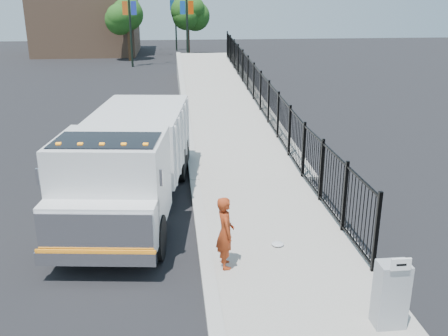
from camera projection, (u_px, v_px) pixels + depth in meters
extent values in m
plane|color=black|center=(203.00, 241.00, 12.37)|extent=(120.00, 120.00, 0.00)
cube|color=#9E998E|center=(299.00, 277.00, 10.67)|extent=(3.55, 12.00, 0.12)
cube|color=#ADAAA3|center=(209.00, 282.00, 10.47)|extent=(0.30, 12.00, 0.16)
cube|color=#9E998E|center=(222.00, 106.00, 27.62)|extent=(3.95, 24.06, 3.19)
cube|color=black|center=(260.00, 104.00, 23.71)|extent=(0.10, 28.00, 1.80)
cube|color=black|center=(134.00, 185.00, 14.40)|extent=(1.95, 7.26, 0.23)
cube|color=silver|center=(112.00, 181.00, 11.76)|extent=(2.75, 2.62, 2.11)
cube|color=silver|center=(100.00, 225.00, 10.69)|extent=(2.55, 1.05, 1.06)
cube|color=silver|center=(95.00, 233.00, 10.32)|extent=(2.42, 0.39, 0.90)
cube|color=silver|center=(96.00, 258.00, 10.41)|extent=(2.54, 0.51, 0.30)
cube|color=orange|center=(96.00, 251.00, 10.36)|extent=(2.52, 0.37, 0.06)
cube|color=black|center=(108.00, 159.00, 11.30)|extent=(2.48, 1.65, 0.90)
cube|color=silver|center=(141.00, 137.00, 15.35)|extent=(3.07, 4.72, 1.80)
cube|color=silver|center=(38.00, 177.00, 10.63)|extent=(0.07, 0.07, 0.37)
cube|color=silver|center=(161.00, 178.00, 10.58)|extent=(0.07, 0.07, 0.37)
cube|color=orange|center=(58.00, 144.00, 10.83)|extent=(0.12, 0.10, 0.06)
cube|color=orange|center=(80.00, 144.00, 10.82)|extent=(0.12, 0.10, 0.06)
cube|color=orange|center=(102.00, 144.00, 10.81)|extent=(0.12, 0.10, 0.06)
cube|color=orange|center=(124.00, 145.00, 10.80)|extent=(0.12, 0.10, 0.06)
cube|color=orange|center=(146.00, 145.00, 10.79)|extent=(0.12, 0.10, 0.06)
cylinder|color=black|center=(60.00, 237.00, 11.45)|extent=(0.47, 1.09, 1.06)
cylinder|color=black|center=(157.00, 238.00, 11.40)|extent=(0.47, 1.09, 1.06)
cylinder|color=black|center=(112.00, 165.00, 16.33)|extent=(0.47, 1.09, 1.06)
cylinder|color=black|center=(180.00, 165.00, 16.29)|extent=(0.47, 1.09, 1.06)
cylinder|color=black|center=(120.00, 154.00, 17.43)|extent=(0.47, 1.09, 1.06)
cylinder|color=black|center=(183.00, 154.00, 17.39)|extent=(0.47, 1.09, 1.06)
imported|color=#973213|center=(225.00, 232.00, 10.74)|extent=(0.44, 0.63, 1.63)
cube|color=gray|center=(391.00, 295.00, 8.85)|extent=(0.55, 0.40, 1.25)
cube|color=white|center=(401.00, 264.00, 8.40)|extent=(0.35, 0.04, 0.22)
ellipsoid|color=silver|center=(278.00, 244.00, 11.90)|extent=(0.30, 0.30, 0.08)
cylinder|color=black|center=(130.00, 18.00, 41.38)|extent=(0.18, 0.18, 8.00)
cube|color=#1D30A2|center=(134.00, 8.00, 41.15)|extent=(0.45, 0.04, 1.10)
cube|color=#C04D15|center=(125.00, 8.00, 41.08)|extent=(0.45, 0.04, 1.10)
cylinder|color=black|center=(187.00, 17.00, 42.91)|extent=(0.18, 0.18, 8.00)
cube|color=#CD3E04|center=(191.00, 8.00, 42.69)|extent=(0.45, 0.04, 1.10)
cube|color=#12459B|center=(183.00, 8.00, 42.62)|extent=(0.45, 0.04, 1.10)
cylinder|color=black|center=(126.00, 15.00, 48.70)|extent=(0.18, 0.18, 8.00)
cube|color=navy|center=(129.00, 6.00, 48.47)|extent=(0.45, 0.04, 1.10)
cube|color=red|center=(122.00, 6.00, 48.40)|extent=(0.45, 0.04, 1.10)
cylinder|color=black|center=(176.00, 13.00, 53.99)|extent=(0.18, 0.18, 8.00)
cube|color=#D64B25|center=(179.00, 5.00, 53.76)|extent=(0.45, 0.04, 1.10)
cube|color=navy|center=(172.00, 5.00, 53.69)|extent=(0.45, 0.04, 1.10)
cylinder|color=#382314|center=(130.00, 43.00, 46.09)|extent=(0.36, 0.36, 3.20)
sphere|color=#194714|center=(128.00, 16.00, 45.31)|extent=(3.00, 3.00, 3.00)
cylinder|color=#382314|center=(188.00, 39.00, 50.37)|extent=(0.36, 0.36, 3.20)
sphere|color=#194714|center=(187.00, 14.00, 49.58)|extent=(2.71, 2.71, 2.71)
cylinder|color=#382314|center=(131.00, 34.00, 57.11)|extent=(0.36, 0.36, 3.20)
sphere|color=#194714|center=(130.00, 12.00, 56.32)|extent=(2.58, 2.58, 2.58)
cube|color=#8C664C|center=(87.00, 14.00, 51.50)|extent=(10.00, 10.00, 8.00)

